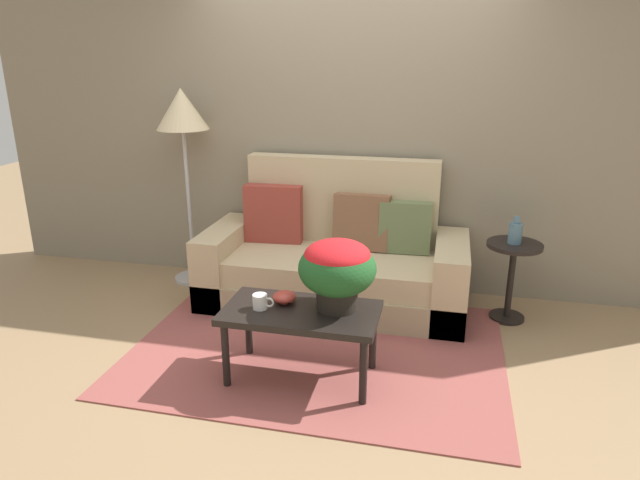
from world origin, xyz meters
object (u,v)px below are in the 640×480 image
Objects in this scene: snack_bowl at (284,297)px; coffee_mug at (261,302)px; side_table at (512,267)px; floor_lamp at (183,120)px; potted_plant at (337,268)px; coffee_table at (301,318)px; couch at (335,262)px; table_vase at (515,232)px.

coffee_mug is at bearing -136.76° from snack_bowl.
floor_lamp reaches higher than side_table.
floor_lamp is (-2.65, 0.19, 0.98)m from side_table.
potted_plant is 0.50m from coffee_mug.
coffee_table is 0.26m from coffee_mug.
couch reaches higher than coffee_mug.
coffee_table is 1.54× the size of side_table.
side_table is 3.01× the size of table_vase.
snack_bowl is at bearing -45.95° from floor_lamp.
coffee_table is 0.17m from snack_bowl.
side_table is 2.83m from floor_lamp.
table_vase reaches higher than side_table.
side_table is at bearing 8.23° from table_vase.
couch is 2.20× the size of coffee_table.
floor_lamp is at bearing 175.91° from table_vase.
potted_plant reaches higher than coffee_table.
floor_lamp is 3.58× the size of potted_plant.
potted_plant is (0.21, 0.07, 0.32)m from coffee_table.
floor_lamp is 8.24× the size of table_vase.
coffee_table is 7.07× the size of coffee_mug.
potted_plant is 1.53m from table_vase.
couch reaches higher than snack_bowl.
side_table is 1.95m from coffee_mug.
table_vase is (1.10, 1.07, -0.04)m from potted_plant.
floor_lamp is 11.40× the size of snack_bowl.
couch is at bearing 91.41° from coffee_table.
coffee_table is 1.75m from table_vase.
potted_plant reaches higher than side_table.
snack_bowl is (-1.43, -1.07, 0.08)m from side_table.
floor_lamp is 2.74m from table_vase.
potted_plant is at bearing -39.14° from floor_lamp.
side_table is at bearing 37.32° from coffee_mug.
floor_lamp reaches higher than coffee_table.
coffee_mug is (-0.44, -0.11, -0.21)m from potted_plant.
couch is 15.52× the size of coffee_mug.
potted_plant is at bearing 19.00° from coffee_table.
floor_lamp is at bearing 134.05° from snack_bowl.
table_vase is (1.54, 1.18, 0.18)m from coffee_mug.
table_vase is at bearing 36.88° from snack_bowl.
potted_plant is at bearing -135.77° from table_vase.
coffee_table is at bearing 9.36° from coffee_mug.
coffee_table is 0.38m from potted_plant.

